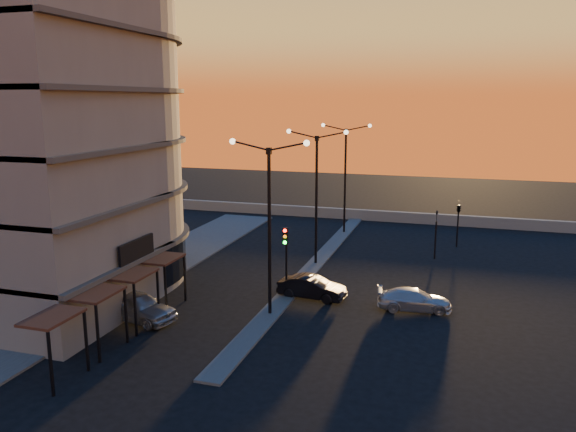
# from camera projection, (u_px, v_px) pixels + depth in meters

# --- Properties ---
(ground) EXTENTS (120.00, 120.00, 0.00)m
(ground) POSITION_uv_depth(u_px,v_px,m) (270.00, 315.00, 30.50)
(ground) COLOR black
(ground) RESTS_ON ground
(sidewalk_west) EXTENTS (5.00, 40.00, 0.12)m
(sidewalk_west) POSITION_uv_depth(u_px,v_px,m) (140.00, 275.00, 37.27)
(sidewalk_west) COLOR #454543
(sidewalk_west) RESTS_ON ground
(median) EXTENTS (1.20, 36.00, 0.12)m
(median) POSITION_uv_depth(u_px,v_px,m) (316.00, 264.00, 39.85)
(median) COLOR #454543
(median) RESTS_ON ground
(parapet) EXTENTS (44.00, 0.50, 1.00)m
(parapet) POSITION_uv_depth(u_px,v_px,m) (377.00, 216.00, 54.15)
(parapet) COLOR slate
(parapet) RESTS_ON ground
(building) EXTENTS (14.35, 17.08, 25.00)m
(building) POSITION_uv_depth(u_px,v_px,m) (38.00, 92.00, 32.15)
(building) COLOR slate
(building) RESTS_ON ground
(streetlamp_near) EXTENTS (4.32, 0.32, 9.51)m
(streetlamp_near) POSITION_uv_depth(u_px,v_px,m) (269.00, 214.00, 29.37)
(streetlamp_near) COLOR black
(streetlamp_near) RESTS_ON ground
(streetlamp_mid) EXTENTS (4.32, 0.32, 9.51)m
(streetlamp_mid) POSITION_uv_depth(u_px,v_px,m) (316.00, 187.00, 38.72)
(streetlamp_mid) COLOR black
(streetlamp_mid) RESTS_ON ground
(streetlamp_far) EXTENTS (4.32, 0.32, 9.51)m
(streetlamp_far) POSITION_uv_depth(u_px,v_px,m) (345.00, 170.00, 48.08)
(streetlamp_far) COLOR black
(streetlamp_far) RESTS_ON ground
(traffic_light_main) EXTENTS (0.28, 0.44, 4.25)m
(traffic_light_main) POSITION_uv_depth(u_px,v_px,m) (286.00, 250.00, 32.60)
(traffic_light_main) COLOR black
(traffic_light_main) RESTS_ON ground
(signal_east_a) EXTENTS (0.13, 0.16, 3.60)m
(signal_east_a) POSITION_uv_depth(u_px,v_px,m) (436.00, 233.00, 40.90)
(signal_east_a) COLOR black
(signal_east_a) RESTS_ON ground
(signal_east_b) EXTENTS (0.42, 1.99, 3.60)m
(signal_east_b) POSITION_uv_depth(u_px,v_px,m) (459.00, 209.00, 43.97)
(signal_east_b) COLOR black
(signal_east_b) RESTS_ON ground
(car_hatchback) EXTENTS (4.82, 2.76, 1.54)m
(car_hatchback) POSITION_uv_depth(u_px,v_px,m) (137.00, 306.00, 29.66)
(car_hatchback) COLOR #979B9E
(car_hatchback) RESTS_ON ground
(car_sedan) EXTENTS (4.12, 1.82, 1.32)m
(car_sedan) POSITION_uv_depth(u_px,v_px,m) (312.00, 287.00, 32.96)
(car_sedan) COLOR black
(car_sedan) RESTS_ON ground
(car_wagon) EXTENTS (4.27, 2.22, 1.18)m
(car_wagon) POSITION_uv_depth(u_px,v_px,m) (414.00, 300.00, 31.14)
(car_wagon) COLOR #ACB0B4
(car_wagon) RESTS_ON ground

